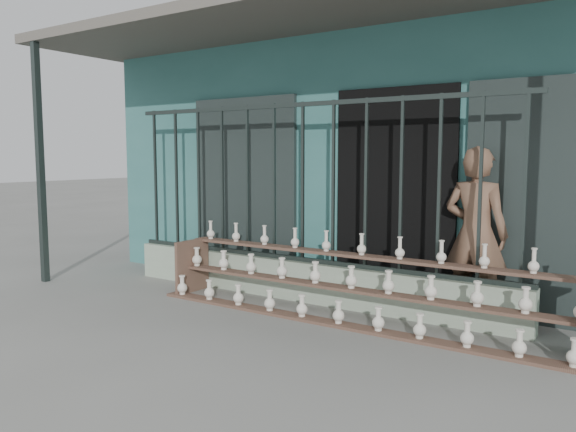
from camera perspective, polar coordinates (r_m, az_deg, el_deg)
The scene contains 6 objects.
ground at distance 5.51m, azimuth -5.85°, elevation -11.34°, with size 60.00×60.00×0.00m, color slate.
workshop_building at distance 8.94m, azimuth 11.56°, elevation 5.82°, with size 7.40×6.60×3.21m.
parapet_wall at distance 6.48m, azimuth 1.47°, elevation -6.59°, with size 5.00×0.20×0.45m, color #9CAF96.
security_fence at distance 6.33m, azimuth 1.50°, elevation 3.39°, with size 5.00×0.04×1.80m.
shelf_rack at distance 5.70m, azimuth 6.30°, elevation -7.01°, with size 4.50×0.68×0.85m.
elderly_woman at distance 5.90m, azimuth 18.52°, elevation -1.77°, with size 0.64×0.42×1.75m, color brown.
Camera 1 is at (3.34, -4.06, 1.66)m, focal length 35.00 mm.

